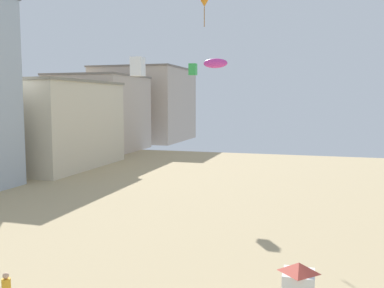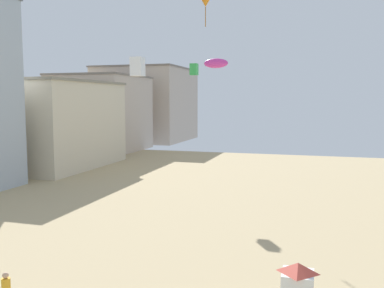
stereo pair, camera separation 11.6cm
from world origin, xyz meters
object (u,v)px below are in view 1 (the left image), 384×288
Objects in this scene: lifeguard_stand at (299,282)px; kite_orange_delta at (204,1)px; kite_green_box_2 at (193,69)px; kite_magenta_parafoil at (215,63)px; kite_white_box at (138,67)px.

kite_orange_delta is (-9.87, 24.19, 15.54)m from lifeguard_stand.
kite_magenta_parafoil is at bearing -68.02° from kite_green_box_2.
kite_white_box is at bearing -80.79° from kite_green_box_2.
kite_magenta_parafoil is 1.41× the size of kite_green_box_2.
kite_white_box is at bearing 144.06° from lifeguard_stand.
kite_orange_delta reaches higher than kite_white_box.
lifeguard_stand is 30.40m from kite_orange_delta.
kite_orange_delta reaches higher than lifeguard_stand.
kite_magenta_parafoil is 1.74× the size of kite_white_box.
kite_magenta_parafoil is 13.71m from kite_green_box_2.
kite_magenta_parafoil is (-5.47, 10.18, 8.60)m from lifeguard_stand.
kite_orange_delta reaches higher than kite_green_box_2.
kite_orange_delta is (-4.40, 14.01, 6.94)m from kite_magenta_parafoil.
lifeguard_stand is 3.01× the size of kite_white_box.
kite_white_box is at bearing -104.85° from kite_magenta_parafoil.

